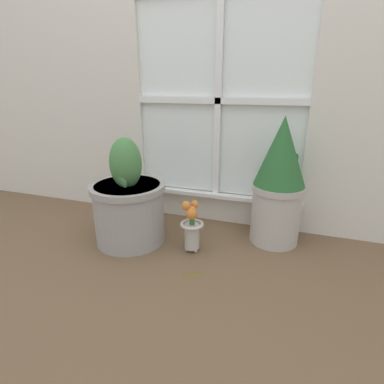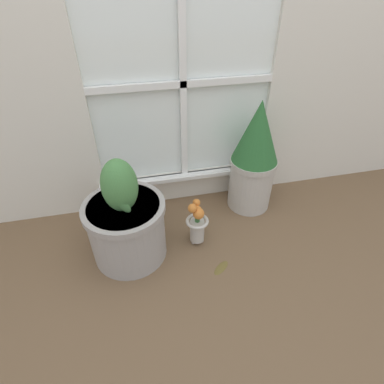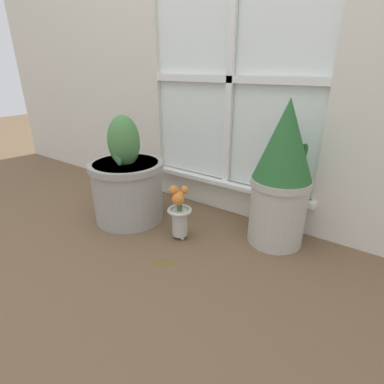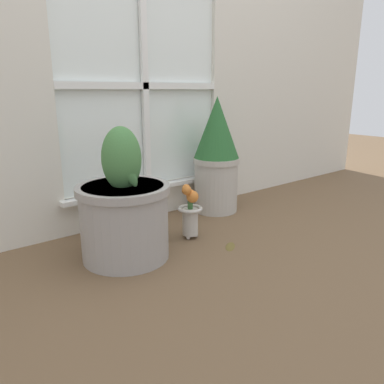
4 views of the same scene
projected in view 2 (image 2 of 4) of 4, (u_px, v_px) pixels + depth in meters
ground_plane at (209, 266)px, 1.57m from camera, size 10.00×10.00×0.00m
potted_plant_left at (126, 223)px, 1.51m from camera, size 0.41×0.41×0.59m
potted_plant_right at (254, 157)px, 1.76m from camera, size 0.28×0.28×0.70m
flower_vase at (197, 223)px, 1.62m from camera, size 0.12×0.12×0.28m
fallen_leaf at (221, 267)px, 1.56m from camera, size 0.11×0.10×0.01m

